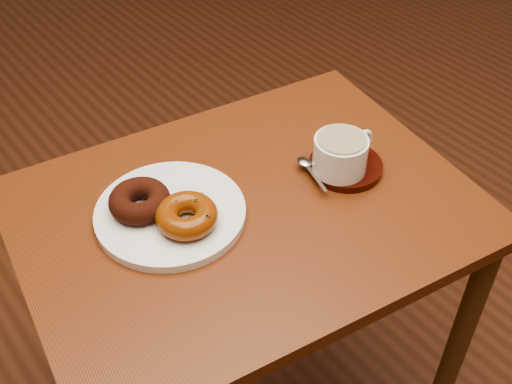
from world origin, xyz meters
TOP-DOWN VIEW (x-y plane):
  - ground at (0.00, 0.00)m, footprint 6.00×6.00m
  - cafe_table at (-0.25, -0.14)m, footprint 0.83×0.68m
  - donut_plate at (-0.37, -0.08)m, footprint 0.31×0.31m
  - donut_cinnamon at (-0.41, -0.05)m, footprint 0.12×0.12m
  - donut_caramel at (-0.36, -0.12)m, footprint 0.10×0.10m
  - saucer at (-0.06, -0.17)m, footprint 0.16×0.16m
  - coffee_cup at (-0.08, -0.17)m, footprint 0.13×0.10m
  - teaspoon at (-0.12, -0.13)m, footprint 0.04×0.10m

SIDE VIEW (x-z plane):
  - ground at x=0.00m, z-range 0.00..0.00m
  - cafe_table at x=-0.25m, z-range 0.24..0.95m
  - saucer at x=-0.06m, z-range 0.71..0.72m
  - donut_plate at x=-0.37m, z-range 0.71..0.72m
  - teaspoon at x=-0.12m, z-range 0.72..0.73m
  - donut_cinnamon at x=-0.41m, z-range 0.72..0.76m
  - donut_caramel at x=-0.36m, z-range 0.72..0.76m
  - coffee_cup at x=-0.08m, z-range 0.72..0.79m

